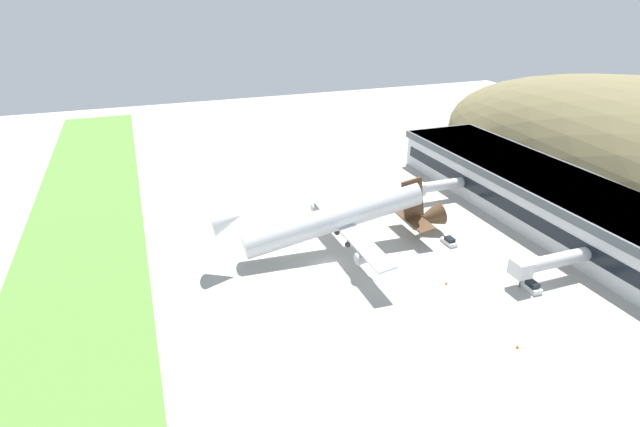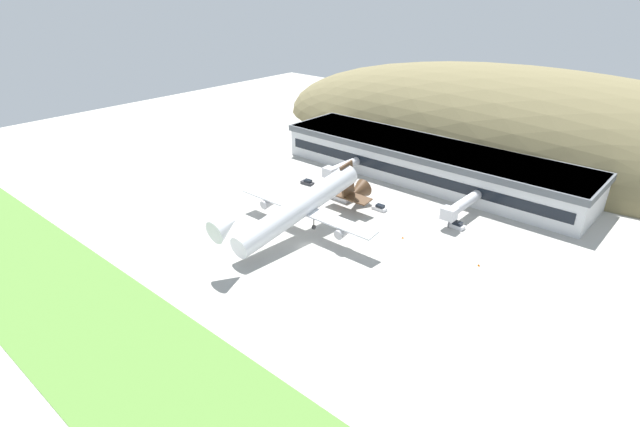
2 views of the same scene
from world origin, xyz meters
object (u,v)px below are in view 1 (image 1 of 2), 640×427
object	(u,v)px
traffic_cone_0	(446,283)
terminal_building	(551,197)
service_car_1	(449,241)
traffic_cone_1	(517,346)
service_car_0	(393,196)
jetway_0	(435,186)
jetway_1	(547,262)
cargo_airplane	(339,219)
service_car_2	(531,287)
fuel_truck	(412,214)

from	to	relation	value
traffic_cone_0	terminal_building	bearing A→B (deg)	112.26
service_car_1	traffic_cone_1	xyz separation A→B (m)	(31.65, -9.06, -0.34)
traffic_cone_0	traffic_cone_1	world-z (taller)	same
service_car_0	traffic_cone_0	distance (m)	40.16
jetway_0	service_car_1	distance (m)	22.90
jetway_0	jetway_1	xyz separation A→B (m)	(39.07, -1.19, 0.00)
cargo_airplane	traffic_cone_1	distance (m)	40.92
terminal_building	cargo_airplane	bearing A→B (deg)	-95.05
jetway_1	cargo_airplane	distance (m)	39.30
terminal_building	traffic_cone_0	distance (m)	40.25
terminal_building	service_car_2	distance (m)	32.79
service_car_2	traffic_cone_1	xyz separation A→B (m)	(11.81, -12.95, -0.42)
cargo_airplane	traffic_cone_1	size ratio (longest dim) A/B	86.25
traffic_cone_0	fuel_truck	bearing A→B (deg)	163.28
terminal_building	fuel_truck	world-z (taller)	terminal_building
terminal_building	service_car_1	world-z (taller)	terminal_building
cargo_airplane	service_car_0	distance (m)	30.63
fuel_truck	traffic_cone_0	distance (m)	27.02
traffic_cone_0	service_car_0	bearing A→B (deg)	165.87
service_car_0	service_car_1	size ratio (longest dim) A/B	1.06
service_car_0	cargo_airplane	bearing A→B (deg)	-49.74
terminal_building	jetway_1	size ratio (longest dim) A/B	5.68
terminal_building	fuel_truck	size ratio (longest dim) A/B	11.71
service_car_1	jetway_0	bearing A→B (deg)	156.13
terminal_building	traffic_cone_1	distance (m)	50.23
jetway_1	fuel_truck	bearing A→B (deg)	-163.23
fuel_truck	traffic_cone_1	distance (m)	45.18
jetway_1	traffic_cone_0	distance (m)	18.37
jetway_1	cargo_airplane	size ratio (longest dim) A/B	0.33
cargo_airplane	fuel_truck	xyz separation A→B (m)	(-6.33, 20.89, -5.16)
terminal_building	jetway_0	bearing A→B (deg)	-135.08
service_car_2	traffic_cone_1	distance (m)	17.53
cargo_airplane	service_car_1	size ratio (longest dim) A/B	12.91
jetway_1	service_car_1	distance (m)	20.30
jetway_0	fuel_truck	world-z (taller)	jetway_0
cargo_airplane	fuel_truck	world-z (taller)	cargo_airplane
terminal_building	service_car_0	bearing A→B (deg)	-131.33
cargo_airplane	service_car_1	distance (m)	24.01
terminal_building	traffic_cone_1	size ratio (longest dim) A/B	161.35
fuel_truck	traffic_cone_0	size ratio (longest dim) A/B	13.77
terminal_building	traffic_cone_0	xyz separation A→B (m)	(15.11, -36.91, -5.48)
service_car_2	fuel_truck	world-z (taller)	fuel_truck
traffic_cone_1	jetway_1	bearing A→B (deg)	127.96
traffic_cone_0	traffic_cone_1	size ratio (longest dim) A/B	1.00
jetway_0	fuel_truck	size ratio (longest dim) A/B	1.78
service_car_0	service_car_2	world-z (taller)	service_car_2
jetway_0	service_car_1	xyz separation A→B (m)	(20.71, -9.17, -3.37)
jetway_1	service_car_0	xyz separation A→B (m)	(-44.30, -7.37, -3.37)
traffic_cone_1	service_car_2	bearing A→B (deg)	132.36
service_car_0	traffic_cone_0	xyz separation A→B (m)	(38.94, -9.81, -0.35)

